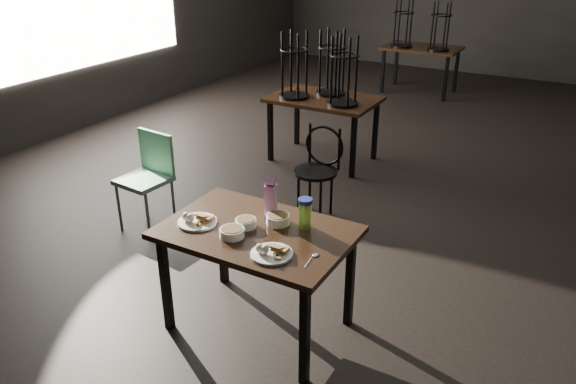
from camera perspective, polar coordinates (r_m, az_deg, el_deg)
The scene contains 13 objects.
main_table at distance 3.60m, azimuth -3.16°, elevation -4.93°, with size 1.20×0.80×0.75m.
plate_left at distance 3.67m, azimuth -9.26°, elevation -2.82°, with size 0.26×0.26×0.08m.
plate_right at distance 3.28m, azimuth -1.73°, elevation -6.09°, with size 0.25×0.25×0.08m.
bowl_near at distance 3.59m, azimuth -4.31°, elevation -3.11°, with size 0.13×0.13×0.05m.
bowl_far at distance 3.61m, azimuth -1.02°, elevation -2.74°, with size 0.15×0.15×0.06m.
bowl_big at distance 3.48m, azimuth -5.70°, elevation -4.08°, with size 0.15×0.15×0.05m.
juice_carton at distance 3.67m, azimuth -1.78°, elevation -0.64°, with size 0.08×0.08×0.28m.
water_bottle at distance 3.53m, azimuth 1.75°, elevation -2.14°, with size 0.12×0.12×0.20m.
spoon at distance 3.28m, azimuth 2.70°, elevation -6.50°, with size 0.04×0.18×0.01m.
bentwood_chair at distance 5.19m, azimuth 3.15°, elevation 2.82°, with size 0.40×0.40×0.85m.
school_chair at distance 5.13m, azimuth -13.97°, elevation 2.01°, with size 0.44×0.44×0.87m.
bg_table_left at distance 6.42m, azimuth 3.62°, elevation 9.76°, with size 1.20×0.80×1.48m.
bg_table_far at distance 9.59m, azimuth 13.39°, elevation 14.13°, with size 1.20×0.80×1.48m.
Camera 1 is at (1.10, -4.97, 2.47)m, focal length 35.00 mm.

